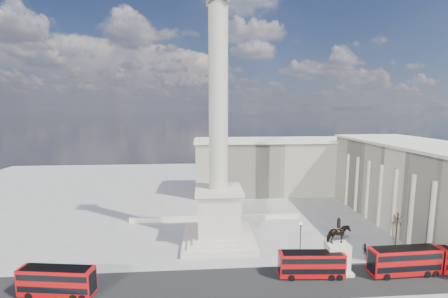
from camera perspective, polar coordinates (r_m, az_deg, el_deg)
name	(u,v)px	position (r m, az deg, el deg)	size (l,w,h in m)	color
ground	(220,253)	(57.66, -0.73, -19.15)	(180.00, 180.00, 0.00)	gray
asphalt_road	(257,283)	(49.52, 6.38, -24.06)	(120.00, 9.00, 0.01)	black
nelsons_column	(219,177)	(57.95, -1.05, -5.39)	(14.00, 14.00, 49.85)	#C0B4A0
balustrade_wall	(216,218)	(72.08, -1.52, -13.02)	(40.00, 0.60, 1.10)	beige
building_east	(420,185)	(79.72, 33.21, -5.69)	(19.00, 46.00, 18.60)	beige
building_northeast	(276,165)	(95.88, 9.82, -3.08)	(51.00, 17.00, 16.60)	beige
red_bus_a	(57,281)	(51.09, -29.16, -21.12)	(10.61, 3.76, 4.21)	#B3090A
red_bus_b	(312,264)	(51.51, 16.38, -20.27)	(10.18, 2.95, 4.08)	#B3090A
red_bus_c	(405,261)	(57.63, 31.19, -17.73)	(11.13, 2.95, 4.48)	#B3090A
victorian_lamp	(300,236)	(57.08, 14.36, -15.70)	(0.52, 0.52, 6.11)	black
equestrian_statue	(337,253)	(53.41, 20.74, -18.11)	(4.45, 3.33, 9.14)	beige
bare_tree_near	(397,218)	(66.72, 30.15, -11.35)	(1.58, 1.58, 6.91)	#332319
bare_tree_mid	(416,216)	(68.26, 32.68, -10.72)	(1.97, 1.97, 7.47)	#332319
bare_tree_far	(400,206)	(74.49, 30.54, -9.37)	(1.72, 1.72, 7.04)	#332319
pedestrian_walking	(395,260)	(60.55, 29.73, -17.95)	(0.61, 0.40, 1.69)	black
pedestrian_standing	(364,248)	(62.50, 25.18, -16.75)	(0.90, 0.71, 1.86)	black
pedestrian_crossing	(340,255)	(58.77, 21.27, -18.27)	(0.95, 0.39, 1.61)	black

